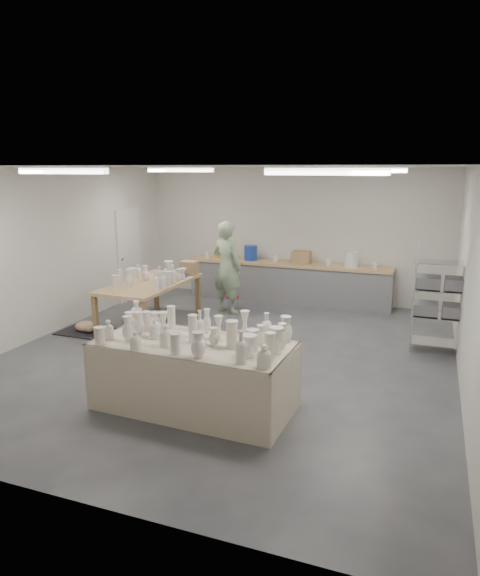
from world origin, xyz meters
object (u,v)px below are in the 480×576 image
at_px(drying_table, 195,373).
at_px(work_table, 155,281).
at_px(potter, 227,267).
at_px(red_stool, 232,298).

distance_m(drying_table, work_table, 3.77).
bearing_deg(potter, drying_table, 123.68).
distance_m(work_table, potter, 1.61).
height_order(drying_table, red_stool, drying_table).
bearing_deg(red_stool, work_table, -122.57).
relative_size(work_table, red_stool, 5.87).
height_order(potter, red_stool, potter).
bearing_deg(drying_table, potter, 108.92).
xyz_separation_m(work_table, potter, (0.98, 1.27, 0.10)).
relative_size(work_table, potter, 1.18).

